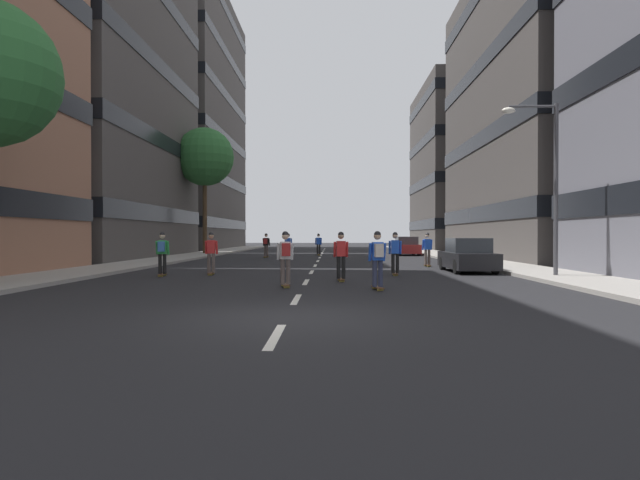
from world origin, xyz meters
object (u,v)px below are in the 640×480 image
object	(u,v)px
skater_4	(162,251)
skater_8	(378,256)
street_tree_near	(205,157)
skater_5	(211,251)
skater_1	(288,244)
parked_car_near	(468,256)
parked_car_mid	(406,247)
skater_7	(341,254)
streetlamp_right	(546,170)
skater_3	(319,243)
skater_2	(427,248)
skater_0	(266,244)
skater_9	(285,255)
skater_6	(395,251)

from	to	relation	value
skater_4	skater_8	size ratio (longest dim) A/B	1.00
street_tree_near	skater_5	xyz separation A→B (m)	(5.64, -22.27, -7.16)
skater_1	parked_car_near	bearing A→B (deg)	-57.48
parked_car_mid	skater_7	xyz separation A→B (m)	(-5.75, -24.59, 0.29)
streetlamp_right	skater_3	xyz separation A→B (m)	(-9.25, 22.85, -3.15)
skater_4	skater_8	xyz separation A→B (m)	(8.20, -5.11, 0.00)
parked_car_mid	skater_3	xyz separation A→B (m)	(-7.19, -0.39, 0.29)
skater_4	skater_7	size ratio (longest dim) A/B	1.00
skater_4	skater_5	bearing A→B (deg)	22.05
skater_2	skater_7	xyz separation A→B (m)	(-4.67, -8.92, 0.00)
skater_4	skater_5	world-z (taller)	same
skater_0	skater_7	distance (m)	20.50
skater_3	skater_7	size ratio (longest dim) A/B	1.00
parked_car_mid	skater_0	distance (m)	11.92
skater_4	skater_1	bearing A→B (deg)	78.13
skater_5	parked_car_mid	bearing A→B (deg)	62.98
skater_5	skater_4	bearing A→B (deg)	-157.95
skater_4	skater_9	bearing A→B (deg)	-39.12
streetlamp_right	skater_8	bearing A→B (deg)	-147.31
parked_car_near	skater_3	xyz separation A→B (m)	(-7.19, 19.29, 0.29)
skater_2	skater_4	world-z (taller)	same
parked_car_near	street_tree_near	xyz separation A→B (m)	(-16.72, 20.22, 7.44)
street_tree_near	skater_4	world-z (taller)	street_tree_near
skater_0	skater_8	size ratio (longest dim) A/B	1.00
skater_3	skater_9	distance (m)	26.42
parked_car_near	skater_3	distance (m)	20.59
skater_1	skater_6	size ratio (longest dim) A/B	1.00
skater_4	skater_6	world-z (taller)	same
parked_car_near	skater_1	size ratio (longest dim) A/B	2.47
streetlamp_right	skater_9	distance (m)	10.72
skater_0	skater_7	world-z (taller)	same
skater_7	skater_3	bearing A→B (deg)	93.40
street_tree_near	streetlamp_right	size ratio (longest dim) A/B	1.61
parked_car_mid	skater_0	world-z (taller)	skater_0
skater_0	skater_6	size ratio (longest dim) A/B	1.00
skater_0	skater_6	distance (m)	18.57
parked_car_mid	parked_car_near	bearing A→B (deg)	-90.00
street_tree_near	skater_3	size ratio (longest dim) A/B	5.88
skater_0	skater_9	world-z (taller)	same
parked_car_near	parked_car_mid	world-z (taller)	same
parked_car_mid	skater_8	distance (m)	27.97
streetlamp_right	skater_7	distance (m)	8.53
skater_0	skater_2	xyz separation A→B (m)	(9.85, -10.91, -0.03)
streetlamp_right	skater_4	bearing A→B (deg)	177.03
street_tree_near	skater_8	distance (m)	31.40
skater_2	skater_4	bearing A→B (deg)	-150.08
street_tree_near	streetlamp_right	xyz separation A→B (m)	(18.78, -23.78, -4.01)
street_tree_near	skater_6	world-z (taller)	street_tree_near
parked_car_mid	skater_2	xyz separation A→B (m)	(-1.08, -15.66, 0.29)
street_tree_near	skater_2	distance (m)	23.63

